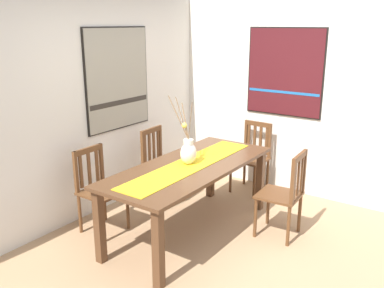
{
  "coord_description": "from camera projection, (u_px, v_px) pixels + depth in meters",
  "views": [
    {
      "loc": [
        -3.26,
        -1.79,
        2.19
      ],
      "look_at": [
        0.18,
        0.62,
        0.96
      ],
      "focal_mm": 38.84,
      "sensor_mm": 36.0,
      "label": 1
    }
  ],
  "objects": [
    {
      "name": "ground_plane",
      "position": [
        232.0,
        251.0,
        4.16
      ],
      "size": [
        6.4,
        6.4,
        0.03
      ],
      "primitive_type": "cube",
      "color": "#A37F5B"
    },
    {
      "name": "wall_back",
      "position": [
        96.0,
        98.0,
        4.81
      ],
      "size": [
        6.4,
        0.12,
        2.7
      ],
      "primitive_type": "cube",
      "color": "silver",
      "rests_on": "ground_plane"
    },
    {
      "name": "wall_side",
      "position": [
        308.0,
        92.0,
        5.24
      ],
      "size": [
        0.12,
        6.4,
        2.7
      ],
      "primitive_type": "cube",
      "color": "silver",
      "rests_on": "ground_plane"
    },
    {
      "name": "dining_table",
      "position": [
        190.0,
        174.0,
        4.34
      ],
      "size": [
        2.08,
        0.87,
        0.77
      ],
      "color": "#51331E",
      "rests_on": "ground_plane"
    },
    {
      "name": "table_runner",
      "position": [
        190.0,
        164.0,
        4.31
      ],
      "size": [
        1.92,
        0.36,
        0.01
      ],
      "primitive_type": "cube",
      "color": "gold",
      "rests_on": "dining_table"
    },
    {
      "name": "centerpiece_vase",
      "position": [
        188.0,
        151.0,
        4.3
      ],
      "size": [
        0.19,
        0.3,
        0.71
      ],
      "color": "silver",
      "rests_on": "dining_table"
    },
    {
      "name": "chair_0",
      "position": [
        252.0,
        156.0,
        5.53
      ],
      "size": [
        0.44,
        0.44,
        0.93
      ],
      "color": "brown",
      "rests_on": "ground_plane"
    },
    {
      "name": "chair_1",
      "position": [
        99.0,
        189.0,
        4.46
      ],
      "size": [
        0.42,
        0.42,
        0.92
      ],
      "color": "brown",
      "rests_on": "ground_plane"
    },
    {
      "name": "chair_2",
      "position": [
        284.0,
        193.0,
        4.32
      ],
      "size": [
        0.44,
        0.44,
        0.94
      ],
      "color": "brown",
      "rests_on": "ground_plane"
    },
    {
      "name": "chair_3",
      "position": [
        160.0,
        163.0,
        5.22
      ],
      "size": [
        0.44,
        0.44,
        0.93
      ],
      "color": "brown",
      "rests_on": "ground_plane"
    },
    {
      "name": "painting_on_back_wall",
      "position": [
        118.0,
        79.0,
        4.96
      ],
      "size": [
        1.02,
        0.05,
        1.21
      ],
      "color": "black"
    },
    {
      "name": "painting_on_side_wall",
      "position": [
        285.0,
        72.0,
        5.29
      ],
      "size": [
        0.05,
        1.02,
        1.12
      ],
      "color": "black"
    }
  ]
}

